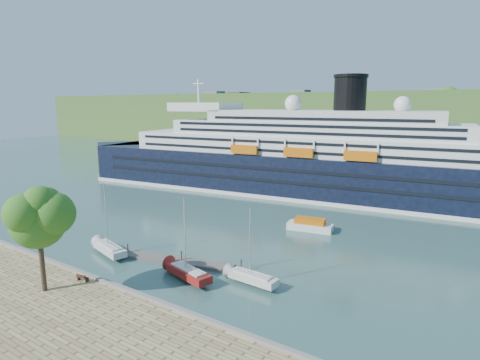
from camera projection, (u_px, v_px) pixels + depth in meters
ground at (102, 289)px, 43.44m from camera, size 400.00×400.00×0.00m
far_hillside at (405, 123)px, 159.36m from camera, size 400.00×50.00×24.00m
quay_coping at (100, 279)px, 43.06m from camera, size 220.00×0.50×0.30m
cruise_ship at (292, 136)px, 87.26m from camera, size 114.66×31.00×25.48m
park_bench at (83, 277)px, 42.96m from camera, size 1.45×0.81×0.88m
promenade_tree at (39, 235)px, 39.76m from camera, size 7.18×7.18×11.89m
floating_pontoon at (167, 259)px, 51.08m from camera, size 17.84×6.56×0.40m
sailboat_white_near at (108, 222)px, 51.99m from camera, size 7.38×3.71×9.19m
sailboat_red at (188, 242)px, 44.50m from camera, size 7.36×3.55×9.16m
sailboat_white_far at (253, 250)px, 43.46m from camera, size 6.51×2.12×8.30m
tender_launch at (310, 224)px, 63.19m from camera, size 7.45×3.65×1.97m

